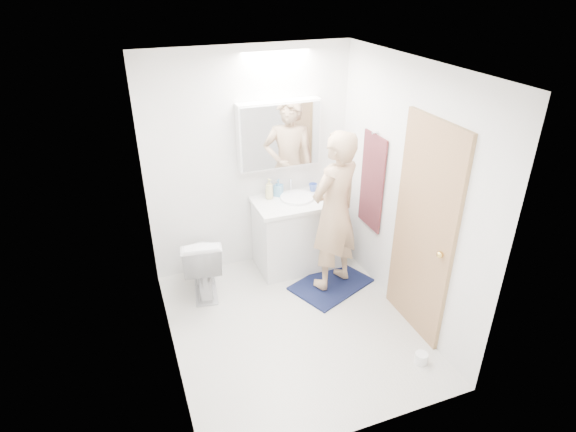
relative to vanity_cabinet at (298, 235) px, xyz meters
name	(u,v)px	position (x,y,z in m)	size (l,w,h in m)	color
floor	(292,325)	(-0.44, -0.96, -0.39)	(2.50, 2.50, 0.00)	silver
ceiling	(294,67)	(-0.44, -0.96, 2.01)	(2.50, 2.50, 0.00)	white
wall_back	(250,163)	(-0.44, 0.29, 0.81)	(2.50, 2.50, 0.00)	white
wall_front	(366,301)	(-0.44, -2.21, 0.81)	(2.50, 2.50, 0.00)	white
wall_left	(159,238)	(-1.54, -0.96, 0.81)	(2.50, 2.50, 0.00)	white
wall_right	(405,194)	(0.66, -0.96, 0.81)	(2.50, 2.50, 0.00)	white
vanity_cabinet	(298,235)	(0.00, 0.00, 0.00)	(0.90, 0.55, 0.78)	silver
countertop	(298,202)	(0.00, 0.00, 0.41)	(0.95, 0.58, 0.04)	white
sink_basin	(297,198)	(0.00, 0.03, 0.45)	(0.36, 0.36, 0.03)	white
faucet	(291,185)	(0.00, 0.22, 0.51)	(0.02, 0.02, 0.16)	silver
medicine_cabinet	(279,135)	(-0.14, 0.21, 1.11)	(0.88, 0.14, 0.70)	white
mirror_panel	(281,137)	(-0.14, 0.13, 1.11)	(0.84, 0.01, 0.66)	silver
toilet	(202,262)	(-1.10, -0.11, -0.04)	(0.39, 0.69, 0.70)	white
bath_rug	(331,284)	(0.18, -0.51, -0.38)	(0.80, 0.55, 0.02)	#12133A
person	(335,212)	(0.18, -0.51, 0.50)	(0.61, 0.40, 1.68)	tan
door	(423,232)	(0.64, -1.31, 0.61)	(0.04, 0.80, 2.00)	#A78953
door_knob	(440,255)	(0.60, -1.61, 0.56)	(0.06, 0.06, 0.06)	gold
towel	(372,182)	(0.64, -0.41, 0.71)	(0.02, 0.42, 1.00)	#161033
towel_hook	(375,133)	(0.63, -0.41, 1.23)	(0.02, 0.02, 0.07)	silver
soap_bottle_a	(269,189)	(-0.27, 0.15, 0.54)	(0.09, 0.09, 0.23)	#D2C987
soap_bottle_b	(278,188)	(-0.16, 0.18, 0.52)	(0.08, 0.09, 0.19)	#5C9AC5
toothbrush_cup	(313,187)	(0.24, 0.16, 0.47)	(0.09, 0.09, 0.09)	#3F5EBD
toilet_paper_roll	(421,358)	(0.43, -1.81, -0.34)	(0.11, 0.11, 0.10)	white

